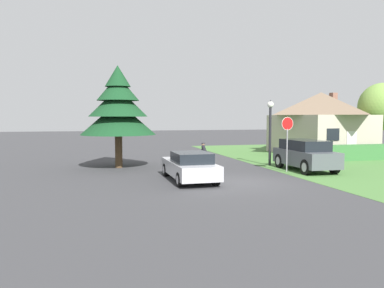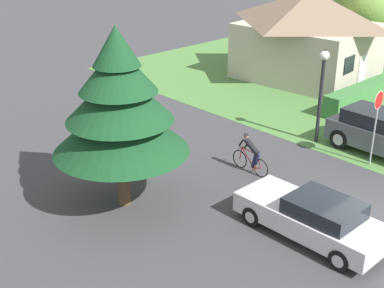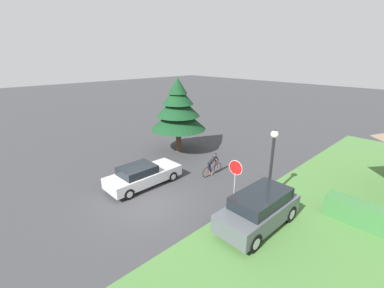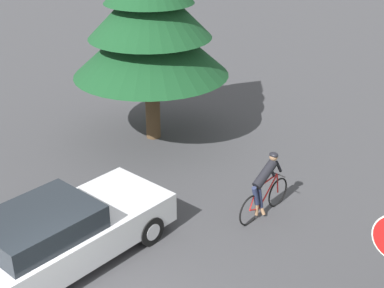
{
  "view_description": "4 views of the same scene",
  "coord_description": "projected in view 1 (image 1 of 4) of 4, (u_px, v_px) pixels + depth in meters",
  "views": [
    {
      "loc": [
        -6.41,
        -16.23,
        3.03
      ],
      "look_at": [
        -0.95,
        4.67,
        1.49
      ],
      "focal_mm": 35.0,
      "sensor_mm": 36.0,
      "label": 1
    },
    {
      "loc": [
        -14.27,
        -6.66,
        9.26
      ],
      "look_at": [
        -2.22,
        6.19,
        1.52
      ],
      "focal_mm": 50.0,
      "sensor_mm": 36.0,
      "label": 2
    },
    {
      "loc": [
        10.49,
        -6.72,
        7.69
      ],
      "look_at": [
        -1.94,
        5.19,
        1.76
      ],
      "focal_mm": 24.0,
      "sensor_mm": 36.0,
      "label": 3
    },
    {
      "loc": [
        5.74,
        -3.69,
        6.85
      ],
      "look_at": [
        -1.86,
        4.81,
        1.39
      ],
      "focal_mm": 50.0,
      "sensor_mm": 36.0,
      "label": 4
    }
  ],
  "objects": [
    {
      "name": "stop_sign",
      "position": [
        287.0,
        133.0,
        20.67
      ],
      "size": [
        0.73,
        0.08,
        3.06
      ],
      "rotation": [
        0.0,
        0.0,
        3.22
      ],
      "color": "gray",
      "rests_on": "ground"
    },
    {
      "name": "street_lamp",
      "position": [
        270.0,
        122.0,
        23.38
      ],
      "size": [
        0.4,
        0.4,
        4.11
      ],
      "color": "black",
      "rests_on": "ground"
    },
    {
      "name": "cyclist",
      "position": [
        204.0,
        156.0,
        22.49
      ],
      "size": [
        0.44,
        1.82,
        1.53
      ],
      "rotation": [
        0.0,
        0.0,
        1.54
      ],
      "color": "black",
      "rests_on": "ground"
    },
    {
      "name": "cottage_house",
      "position": [
        321.0,
        122.0,
        31.28
      ],
      "size": [
        7.28,
        8.14,
        5.16
      ],
      "rotation": [
        0.0,
        0.0,
        0.09
      ],
      "color": "#B2A893",
      "rests_on": "ground"
    },
    {
      "name": "sedan_left_lane",
      "position": [
        190.0,
        166.0,
        17.91
      ],
      "size": [
        1.93,
        4.72,
        1.39
      ],
      "rotation": [
        0.0,
        0.0,
        1.58
      ],
      "color": "#BCBCC1",
      "rests_on": "ground"
    },
    {
      "name": "deciduous_tree_right",
      "position": [
        382.0,
        107.0,
        32.68
      ],
      "size": [
        3.95,
        3.95,
        6.04
      ],
      "color": "#4C3823",
      "rests_on": "ground"
    },
    {
      "name": "hedge_row",
      "position": [
        353.0,
        153.0,
        26.4
      ],
      "size": [
        8.55,
        0.9,
        1.1
      ],
      "primitive_type": "cube",
      "color": "#387038",
      "rests_on": "ground"
    },
    {
      "name": "conifer_tall_near",
      "position": [
        118.0,
        108.0,
        22.32
      ],
      "size": [
        4.48,
        4.48,
        6.12
      ],
      "color": "#4C3823",
      "rests_on": "ground"
    },
    {
      "name": "parked_suv_right",
      "position": [
        305.0,
        155.0,
        21.32
      ],
      "size": [
        2.0,
        4.47,
        1.75
      ],
      "rotation": [
        0.0,
        0.0,
        1.55
      ],
      "color": "#4C5156",
      "rests_on": "ground"
    },
    {
      "name": "grass_verge_right",
      "position": [
        380.0,
        164.0,
        24.24
      ],
      "size": [
        16.0,
        36.0,
        0.01
      ],
      "primitive_type": "cube",
      "color": "#477538",
      "rests_on": "ground"
    },
    {
      "name": "ground_plane",
      "position": [
        237.0,
        182.0,
        17.49
      ],
      "size": [
        140.0,
        140.0,
        0.0
      ],
      "primitive_type": "plane",
      "color": "#38383A"
    }
  ]
}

